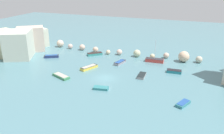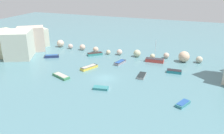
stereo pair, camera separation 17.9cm
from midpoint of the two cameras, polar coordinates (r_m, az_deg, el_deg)
The scene contains 14 objects.
cove_water at distance 50.67m, azimuth -1.62°, elevation -2.69°, with size 160.00×160.00×0.00m, color slate.
cliff_headland_left at distance 73.35m, azimuth -22.09°, elevation 5.61°, with size 16.82×20.92×7.12m.
rock_breakwater at distance 65.12m, azimuth 4.72°, elevation 3.65°, with size 42.76×3.69×2.77m.
channel_buoy at distance 61.57m, azimuth 9.29°, elevation 1.64°, with size 0.49×0.49×0.49m, color red.
moored_boat_0 at distance 52.16m, azimuth -12.16°, elevation -2.15°, with size 4.70×3.15×0.55m.
moored_boat_1 at distance 61.09m, azimuth 10.39°, elevation 1.64°, with size 4.63×1.75×5.81m.
moored_boat_2 at distance 58.89m, azimuth 2.04°, elevation 1.11°, with size 2.20×3.95×0.66m.
moored_boat_3 at distance 51.58m, azimuth 7.31°, elevation -2.09°, with size 1.58×3.46×0.54m.
moored_boat_4 at distance 42.04m, azimuth 16.92°, elevation -8.50°, with size 2.43×3.32×0.57m.
moored_boat_5 at distance 55.91m, azimuth -5.49°, elevation -0.07°, with size 3.07×4.57×0.66m.
moored_boat_6 at distance 45.71m, azimuth -2.64°, elevation -5.12°, with size 3.05×1.80×0.47m.
moored_boat_7 at distance 65.57m, azimuth -14.35°, elevation 2.56°, with size 3.86×2.82×0.70m.
moored_boat_8 at distance 55.12m, azimuth 14.94°, elevation -1.04°, with size 3.32×1.63×0.67m.
moored_boat_9 at distance 65.71m, azimuth -4.09°, elevation 3.19°, with size 4.12×3.86×0.68m.
Camera 2 is at (17.80, -42.89, 20.27)m, focal length 37.70 mm.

